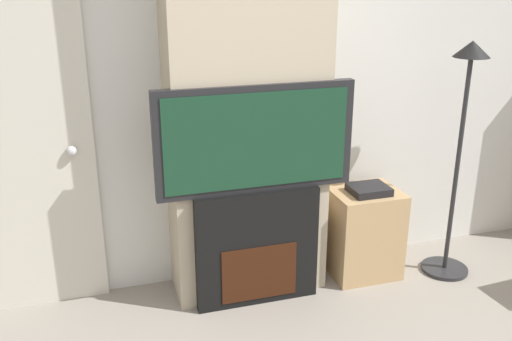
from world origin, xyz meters
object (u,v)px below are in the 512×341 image
(fireplace, at_px, (256,247))
(television, at_px, (256,139))
(media_stand, at_px, (363,231))
(floor_lamp, at_px, (461,134))

(fireplace, height_order, television, television)
(television, distance_m, media_stand, 1.09)
(floor_lamp, bearing_deg, fireplace, 178.24)
(fireplace, xyz_separation_m, television, (0.00, -0.00, 0.69))
(television, xyz_separation_m, floor_lamp, (1.35, -0.04, -0.07))
(television, height_order, media_stand, television)
(fireplace, distance_m, television, 0.69)
(fireplace, height_order, floor_lamp, floor_lamp)
(television, bearing_deg, floor_lamp, -1.67)
(television, distance_m, floor_lamp, 1.36)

